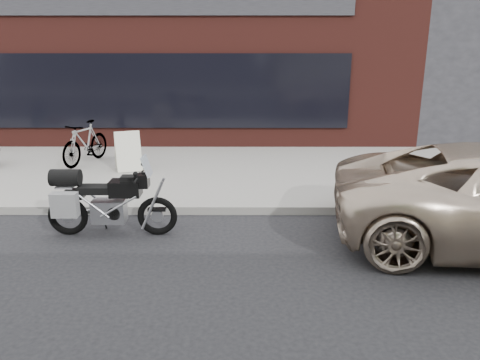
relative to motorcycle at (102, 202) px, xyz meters
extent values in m
cube|color=gray|center=(2.14, 3.90, -0.49)|extent=(44.00, 6.00, 0.15)
cube|color=#4D1E19|center=(0.14, 10.90, 1.68)|extent=(14.00, 10.00, 4.50)
cube|color=black|center=(0.14, 5.87, 1.13)|extent=(10.00, 0.08, 2.00)
cube|color=#25252A|center=(0.14, 5.87, 3.33)|extent=(10.00, 0.08, 0.50)
torus|color=black|center=(-0.58, 0.02, -0.25)|extent=(0.64, 0.11, 0.64)
torus|color=black|center=(0.86, 0.02, -0.25)|extent=(0.64, 0.11, 0.64)
cube|color=#B7B7BC|center=(0.09, 0.02, -0.16)|extent=(0.53, 0.29, 0.36)
cube|color=black|center=(0.38, 0.02, 0.22)|extent=(0.48, 0.31, 0.25)
cube|color=black|center=(-0.10, 0.02, 0.20)|extent=(0.53, 0.27, 0.11)
cube|color=black|center=(-0.44, 0.02, 0.12)|extent=(0.29, 0.21, 0.13)
cube|color=black|center=(0.66, 0.02, 0.34)|extent=(0.17, 0.23, 0.21)
cube|color=silver|center=(0.73, 0.02, 0.58)|extent=(0.14, 0.29, 0.32)
cylinder|color=black|center=(0.60, 0.02, 0.41)|extent=(0.03, 0.67, 0.03)
cube|color=#B7B7BC|center=(-0.55, 0.02, 0.26)|extent=(0.27, 0.29, 0.03)
cube|color=slate|center=(-0.51, -0.23, 0.03)|extent=(0.40, 0.17, 0.38)
cylinder|color=black|center=(-0.55, 0.02, 0.39)|extent=(0.46, 0.27, 0.27)
cylinder|color=#B7B7BC|center=(-0.29, 0.17, -0.23)|extent=(0.53, 0.08, 0.18)
imported|color=gray|center=(-1.57, 4.05, 0.09)|extent=(1.01, 1.76, 1.02)
cube|color=white|center=(-0.36, 3.35, 0.03)|extent=(0.62, 0.45, 0.90)
cube|color=white|center=(-0.44, 3.57, 0.03)|extent=(0.62, 0.45, 0.90)
camera|label=1|loc=(2.20, -7.00, 2.44)|focal=35.00mm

